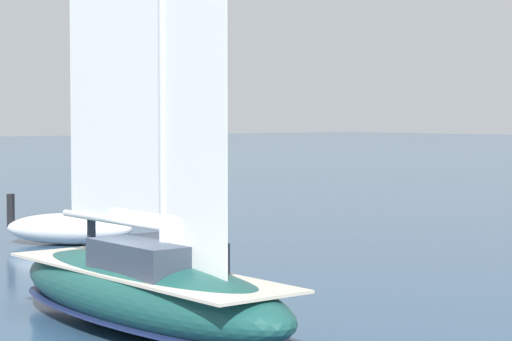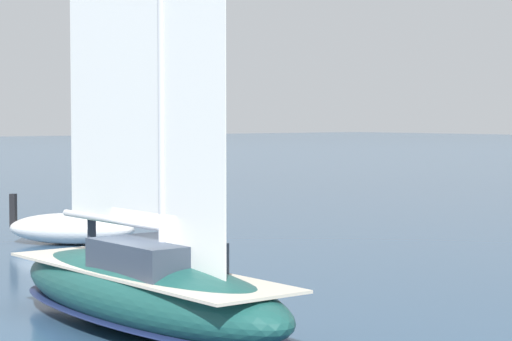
# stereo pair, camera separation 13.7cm
# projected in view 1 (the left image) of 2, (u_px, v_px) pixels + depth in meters

# --- Properties ---
(ground_plane) EXTENTS (400.00, 400.00, 0.00)m
(ground_plane) POSITION_uv_depth(u_px,v_px,m) (145.00, 330.00, 20.91)
(ground_plane) COLOR #2D4C6B
(sailboat_main) EXTENTS (9.42, 2.67, 12.93)m
(sailboat_main) POSITION_uv_depth(u_px,v_px,m) (145.00, 281.00, 20.85)
(sailboat_main) COLOR #194C47
(sailboat_main) RESTS_ON ground
(motor_tender) EXTENTS (4.61, 4.41, 1.75)m
(motor_tender) POSITION_uv_depth(u_px,v_px,m) (69.00, 228.00, 35.02)
(motor_tender) COLOR silver
(motor_tender) RESTS_ON ground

